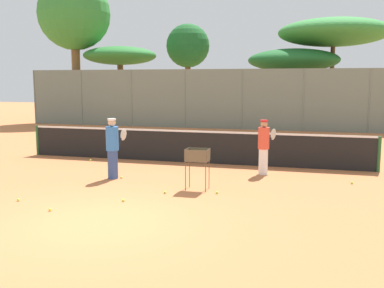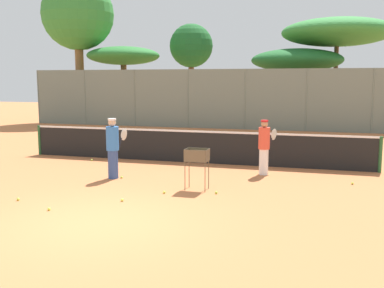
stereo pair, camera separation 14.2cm
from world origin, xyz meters
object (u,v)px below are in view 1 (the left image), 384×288
(ball_cart, at_px, (197,159))
(parked_car, at_px, (281,112))
(tennis_net, at_px, (191,146))
(player_white_outfit, at_px, (264,146))
(player_red_cap, at_px, (113,148))

(ball_cart, bearing_deg, parked_car, 88.18)
(tennis_net, distance_m, player_white_outfit, 2.82)
(player_white_outfit, bearing_deg, parked_car, 28.76)
(player_white_outfit, height_order, parked_car, parked_car)
(tennis_net, relative_size, ball_cart, 11.37)
(player_red_cap, height_order, parked_car, player_red_cap)
(tennis_net, distance_m, parked_car, 15.15)
(player_white_outfit, bearing_deg, tennis_net, 90.17)
(player_red_cap, height_order, ball_cart, player_red_cap)
(player_white_outfit, height_order, ball_cart, player_white_outfit)
(tennis_net, height_order, player_white_outfit, player_white_outfit)
(player_red_cap, xyz_separation_m, ball_cart, (2.57, -0.63, -0.08))
(player_red_cap, bearing_deg, tennis_net, -14.23)
(tennis_net, bearing_deg, parked_car, 83.38)
(tennis_net, relative_size, parked_car, 2.78)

